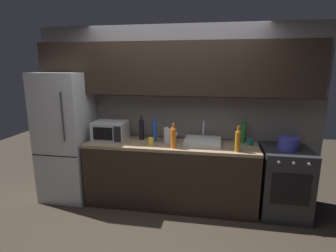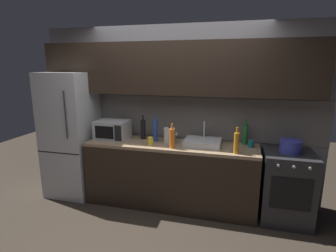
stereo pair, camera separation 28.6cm
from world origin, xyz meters
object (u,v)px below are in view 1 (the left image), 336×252
(mug_yellow, at_px, (151,141))
(kettle, at_px, (169,136))
(cooking_pot, at_px, (288,143))
(wine_bottle_blue, at_px, (155,131))
(microwave, at_px, (110,131))
(mug_teal, at_px, (250,142))
(wine_bottle_green, at_px, (243,133))
(refrigerator, at_px, (66,137))
(wine_bottle_orange, at_px, (173,138))
(wine_bottle_dark, at_px, (142,130))
(oven_range, at_px, (284,182))
(wine_bottle_amber, at_px, (238,141))

(mug_yellow, bearing_deg, kettle, 29.12)
(cooking_pot, bearing_deg, wine_bottle_blue, 177.91)
(microwave, distance_m, wine_bottle_blue, 0.63)
(mug_teal, bearing_deg, wine_bottle_green, 125.34)
(refrigerator, height_order, wine_bottle_blue, refrigerator)
(wine_bottle_orange, bearing_deg, cooking_pot, 7.47)
(wine_bottle_blue, bearing_deg, mug_teal, 1.88)
(kettle, distance_m, wine_bottle_dark, 0.45)
(wine_bottle_orange, relative_size, mug_yellow, 3.05)
(microwave, bearing_deg, wine_bottle_green, 6.11)
(wine_bottle_dark, relative_size, wine_bottle_blue, 0.94)
(wine_bottle_dark, height_order, mug_teal, wine_bottle_dark)
(kettle, xyz_separation_m, wine_bottle_green, (0.99, 0.21, 0.03))
(oven_range, xyz_separation_m, wine_bottle_amber, (-0.64, -0.20, 0.58))
(wine_bottle_blue, xyz_separation_m, cooking_pot, (1.75, -0.06, -0.08))
(microwave, height_order, cooking_pot, microwave)
(microwave, distance_m, mug_yellow, 0.64)
(refrigerator, bearing_deg, wine_bottle_blue, 2.79)
(kettle, relative_size, wine_bottle_green, 0.70)
(mug_teal, bearing_deg, wine_bottle_amber, -121.22)
(wine_bottle_blue, height_order, mug_teal, wine_bottle_blue)
(microwave, bearing_deg, refrigerator, -178.45)
(wine_bottle_dark, relative_size, wine_bottle_green, 1.01)
(refrigerator, distance_m, wine_bottle_blue, 1.32)
(wine_bottle_orange, xyz_separation_m, mug_teal, (0.99, 0.30, -0.09))
(wine_bottle_dark, bearing_deg, mug_yellow, -52.60)
(refrigerator, relative_size, microwave, 4.02)
(wine_bottle_dark, distance_m, wine_bottle_orange, 0.60)
(cooking_pot, bearing_deg, wine_bottle_orange, -172.53)
(wine_bottle_blue, distance_m, wine_bottle_amber, 1.14)
(wine_bottle_orange, bearing_deg, microwave, 167.52)
(microwave, relative_size, kettle, 1.92)
(mug_teal, bearing_deg, cooking_pot, -13.11)
(refrigerator, height_order, microwave, refrigerator)
(wine_bottle_dark, xyz_separation_m, wine_bottle_orange, (0.51, -0.32, -0.01))
(refrigerator, xyz_separation_m, oven_range, (3.06, -0.00, -0.47))
(refrigerator, xyz_separation_m, wine_bottle_blue, (1.31, 0.06, 0.13))
(microwave, xyz_separation_m, cooking_pot, (2.38, -0.02, -0.06))
(kettle, height_order, wine_bottle_dark, wine_bottle_dark)
(wine_bottle_blue, relative_size, mug_teal, 4.09)
(microwave, bearing_deg, mug_yellow, -12.95)
(wine_bottle_blue, bearing_deg, refrigerator, -177.21)
(oven_range, height_order, wine_bottle_amber, wine_bottle_amber)
(cooking_pot, bearing_deg, microwave, 179.56)
(wine_bottle_amber, xyz_separation_m, wine_bottle_orange, (-0.80, 0.01, -0.00))
(oven_range, height_order, microwave, microwave)
(oven_range, distance_m, mug_teal, 0.68)
(oven_range, bearing_deg, microwave, 179.53)
(wine_bottle_blue, bearing_deg, wine_bottle_dark, 161.40)
(microwave, relative_size, wine_bottle_dark, 1.32)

